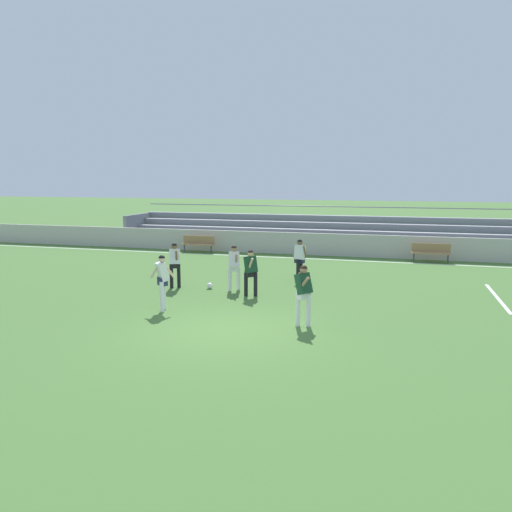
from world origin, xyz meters
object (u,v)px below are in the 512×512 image
Objects in this scene: player_white_trailing_run at (300,257)px; soccer_ball at (210,286)px; player_white_deep_cover at (175,261)px; player_dark_challenging at (303,290)px; player_white_overlapping at (162,277)px; player_dark_wide_right at (251,269)px; player_white_on_ball at (234,264)px; bench_centre_sideline at (198,242)px; bleacher_stand at (349,233)px; bench_near_bin at (431,251)px.

player_white_trailing_run reaches higher than soccer_ball.
player_white_deep_cover is 6.46m from player_dark_challenging.
soccer_ball is at bearing 84.88° from player_white_overlapping.
player_dark_wide_right is 7.32× the size of soccer_ball.
player_white_on_ball is at bearing -0.81° from soccer_ball.
bench_centre_sideline is at bearing 107.13° from player_white_overlapping.
player_white_trailing_run is at bearing 58.57° from player_white_overlapping.
bleacher_stand is 15.83× the size of player_white_deep_cover.
player_white_deep_cover reaches higher than bench_centre_sideline.
player_dark_wide_right is (3.06, -0.51, -0.04)m from player_white_deep_cover.
bench_near_bin is 1.07× the size of player_white_trailing_run.
bleacher_stand is 15.20m from player_dark_challenging.
player_dark_wide_right is 2.08m from soccer_ball.
player_dark_challenging is at bearing -49.17° from player_white_on_ball.
soccer_ball is at bearing -144.88° from player_white_trailing_run.
soccer_ball is (1.28, 0.18, -0.88)m from player_white_deep_cover.
bench_centre_sideline is at bearing 123.53° from player_dark_challenging.
bleacher_stand is at bearing 83.72° from player_white_trailing_run.
player_white_deep_cover is 1.02× the size of player_white_on_ball.
player_white_deep_cover is 2.24m from player_white_on_ball.
bench_centre_sideline and bench_near_bin have the same top height.
player_white_overlapping is 1.01× the size of player_dark_challenging.
soccer_ball is (-3.98, -11.50, -0.88)m from bleacher_stand.
bench_near_bin is (4.19, -3.13, -0.44)m from bleacher_stand.
bleacher_stand is at bearing 73.82° from player_white_overlapping.
player_white_trailing_run is at bearing 67.07° from player_dark_wide_right.
player_white_overlapping reaches higher than bench_centre_sideline.
player_white_overlapping reaches higher than player_white_trailing_run.
player_white_overlapping is at bearing -72.87° from bench_centre_sideline.
soccer_ball is at bearing 138.22° from player_dark_challenging.
soccer_ball is at bearing 158.63° from player_dark_wide_right.
player_white_deep_cover is at bearing -171.97° from soccer_ball.
bench_centre_sideline is at bearing 137.19° from player_white_trailing_run.
bench_centre_sideline is at bearing -158.22° from bleacher_stand.
bench_near_bin is at bearing 49.28° from player_white_on_ball.
player_dark_challenging is (-4.03, -12.07, 0.47)m from bench_near_bin.
player_white_overlapping reaches higher than player_white_deep_cover.
player_white_on_ball is at bearing 4.28° from player_white_deep_cover.
bench_near_bin is 1.05× the size of player_white_overlapping.
player_white_deep_cover is 3.10m from player_dark_wide_right.
bench_near_bin is at bearing 50.31° from player_white_trailing_run.
player_white_trailing_run is at bearing 101.71° from player_dark_challenging.
player_dark_wide_right reaches higher than bench_centre_sideline.
bleacher_stand is 12.20m from soccer_ball.
bench_centre_sideline is 14.49m from player_dark_challenging.
bleacher_stand is 8.45m from bench_centre_sideline.
player_white_trailing_run reaches higher than player_white_deep_cover.
player_white_deep_cover is 0.99× the size of player_white_trailing_run.
player_dark_wide_right is (-2.21, -12.20, -0.03)m from bleacher_stand.
player_white_trailing_run is at bearing -129.69° from bench_near_bin.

